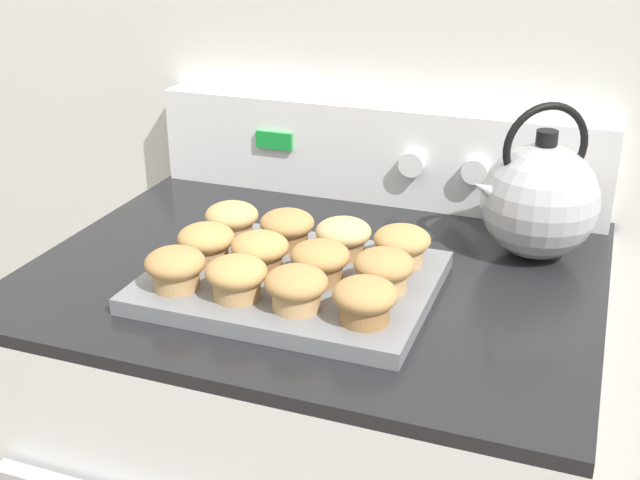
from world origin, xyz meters
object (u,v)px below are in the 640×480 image
at_px(muffin_r0_c2, 296,287).
at_px(muffin_r0_c3, 365,299).
at_px(muffin_r0_c1, 236,277).
at_px(muffin_r2_c0, 232,219).
at_px(muffin_r1_c1, 260,251).
at_px(muffin_r1_c2, 320,260).
at_px(muffin_r2_c2, 343,236).
at_px(muffin_r1_c0, 206,242).
at_px(tea_kettle, 539,199).
at_px(muffin_r2_c1, 287,227).
at_px(muffin_r2_c3, 402,244).
at_px(muffin_r1_c3, 384,269).
at_px(muffin_r0_c0, 175,267).
at_px(muffin_pan, 292,282).

distance_m(muffin_r0_c2, muffin_r0_c3, 0.09).
height_order(muffin_r0_c1, muffin_r2_c0, same).
bearing_deg(muffin_r1_c1, muffin_r1_c2, 0.36).
distance_m(muffin_r0_c2, muffin_r1_c2, 0.08).
bearing_deg(muffin_r2_c2, muffin_r0_c1, -116.87).
height_order(muffin_r1_c0, tea_kettle, tea_kettle).
height_order(muffin_r1_c0, muffin_r2_c1, same).
bearing_deg(muffin_r0_c2, muffin_r1_c1, 136.16).
bearing_deg(muffin_r2_c0, muffin_r2_c2, -0.57).
xyz_separation_m(muffin_r1_c2, muffin_r2_c2, (0.00, 0.09, 0.00)).
height_order(muffin_r0_c3, muffin_r1_c1, same).
bearing_deg(muffin_r0_c1, muffin_r1_c2, 44.94).
relative_size(muffin_r2_c0, muffin_r2_c3, 1.00).
relative_size(muffin_r0_c3, muffin_r2_c1, 1.00).
bearing_deg(muffin_r1_c3, muffin_r0_c2, -135.04).
relative_size(muffin_r0_c1, muffin_r1_c2, 1.00).
relative_size(muffin_r0_c2, muffin_r1_c3, 1.00).
xyz_separation_m(muffin_r1_c1, muffin_r1_c3, (0.17, 0.00, 0.00)).
distance_m(muffin_r1_c2, muffin_r2_c0, 0.19).
bearing_deg(muffin_r2_c3, muffin_r1_c1, -153.00).
bearing_deg(muffin_r1_c0, muffin_r1_c2, -0.17).
xyz_separation_m(muffin_r0_c2, tea_kettle, (0.25, 0.31, 0.04)).
bearing_deg(muffin_r2_c0, muffin_r1_c0, -87.79).
distance_m(muffin_r0_c0, muffin_r0_c3, 0.25).
height_order(muffin_r0_c0, muffin_r2_c0, same).
distance_m(muffin_r0_c3, muffin_r1_c1, 0.19).
xyz_separation_m(muffin_r1_c2, muffin_r2_c1, (-0.08, 0.09, 0.00)).
distance_m(muffin_r0_c3, muffin_r2_c0, 0.31).
bearing_deg(muffin_r0_c2, muffin_r0_c1, 179.31).
bearing_deg(muffin_r0_c0, muffin_r0_c1, 1.97).
xyz_separation_m(muffin_pan, muffin_r2_c1, (-0.04, 0.09, 0.04)).
bearing_deg(muffin_r1_c2, muffin_r0_c3, -43.78).
distance_m(muffin_r1_c2, muffin_r1_c3, 0.09).
bearing_deg(muffin_r2_c2, muffin_r2_c1, 178.50).
relative_size(muffin_r1_c2, tea_kettle, 0.34).
height_order(muffin_r0_c0, muffin_r1_c2, same).
height_order(muffin_r1_c0, muffin_r2_c3, same).
xyz_separation_m(muffin_pan, muffin_r0_c3, (0.13, -0.09, 0.04)).
bearing_deg(muffin_r0_c2, tea_kettle, 51.04).
xyz_separation_m(muffin_r1_c0, muffin_r1_c3, (0.25, 0.00, 0.00)).
relative_size(muffin_r1_c0, muffin_r2_c0, 1.00).
xyz_separation_m(muffin_pan, muffin_r1_c1, (-0.04, -0.00, 0.04)).
distance_m(muffin_r0_c0, muffin_r2_c3, 0.31).
height_order(muffin_r0_c0, muffin_r1_c3, same).
distance_m(muffin_r0_c2, muffin_r1_c1, 0.12).
bearing_deg(muffin_r1_c0, muffin_r0_c0, -89.91).
relative_size(muffin_r0_c0, muffin_r2_c1, 1.00).
bearing_deg(muffin_r0_c1, muffin_r0_c3, -0.72).
relative_size(muffin_r1_c3, muffin_r2_c2, 1.00).
height_order(muffin_r1_c3, muffin_r2_c1, same).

